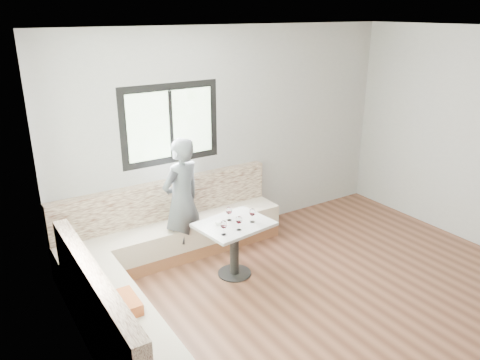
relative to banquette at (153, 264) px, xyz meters
name	(u,v)px	position (x,y,z in m)	size (l,w,h in m)	color
room	(363,189)	(1.51, -1.55, 1.08)	(5.01, 5.01, 2.81)	brown
banquette	(153,264)	(0.00, 0.00, 0.00)	(2.90, 2.80, 0.95)	brown
table	(234,236)	(0.94, -0.20, 0.17)	(0.89, 0.73, 0.67)	black
person	(182,201)	(0.60, 0.46, 0.46)	(0.58, 0.38, 1.58)	#494D51
olive_ramekin	(219,222)	(0.78, -0.13, 0.36)	(0.09, 0.09, 0.04)	white
wine_glass_a	(224,225)	(0.69, -0.39, 0.45)	(0.07, 0.07, 0.17)	white
wine_glass_b	(239,220)	(0.89, -0.38, 0.45)	(0.07, 0.07, 0.17)	white
wine_glass_c	(252,213)	(1.13, -0.29, 0.45)	(0.07, 0.07, 0.17)	white
wine_glass_d	(229,211)	(0.93, -0.10, 0.45)	(0.07, 0.07, 0.17)	white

